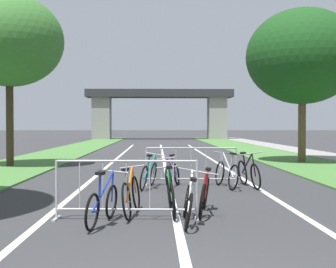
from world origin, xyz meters
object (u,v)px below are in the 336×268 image
Objects in this scene: bicycle_teal_0 at (149,174)px; bicycle_black_2 at (249,173)px; bicycle_white_6 at (188,203)px; bicycle_blue_7 at (103,204)px; tree_right_oak_near at (302,57)px; tree_left_cypress_far at (9,41)px; bicycle_silver_3 at (227,174)px; bicycle_purple_4 at (173,175)px; crowd_barrier_second at (191,166)px; bicycle_red_5 at (204,195)px; bicycle_green_8 at (171,195)px; crowd_barrier_nearest at (126,190)px; bicycle_orange_1 at (131,195)px.

bicycle_teal_0 is 2.66m from bicycle_black_2.
bicycle_white_6 is at bearing 59.14° from bicycle_black_2.
tree_right_oak_near is at bearing 71.46° from bicycle_blue_7.
bicycle_teal_0 is (5.61, -6.33, -4.61)m from tree_left_cypress_far.
tree_left_cypress_far is 12.32m from tree_right_oak_near.
bicycle_silver_3 reaches higher than bicycle_purple_4.
tree_right_oak_near is 15.13m from bicycle_blue_7.
crowd_barrier_second reaches higher than bicycle_red_5.
bicycle_green_8 is at bearing 101.06° from bicycle_purple_4.
bicycle_red_5 is at bearing -55.88° from tree_left_cypress_far.
bicycle_purple_4 is at bearing 85.86° from bicycle_green_8.
crowd_barrier_second is 1.57m from bicycle_black_2.
crowd_barrier_nearest is at bearing -130.92° from bicycle_silver_3.
bicycle_silver_3 is 1.09× the size of bicycle_blue_7.
bicycle_silver_3 is at bearing 64.68° from bicycle_orange_1.
crowd_barrier_nearest is 1.53m from bicycle_red_5.
bicycle_purple_4 is (-0.53, -0.43, -0.18)m from crowd_barrier_second.
crowd_barrier_nearest is 1.13m from bicycle_white_6.
bicycle_blue_7 is (-2.75, -4.51, -0.02)m from bicycle_silver_3.
bicycle_green_8 is at bearing -99.39° from crowd_barrier_second.
bicycle_teal_0 is at bearing 85.41° from crowd_barrier_nearest.
tree_right_oak_near reaches higher than bicycle_green_8.
bicycle_orange_1 reaches higher than bicycle_red_5.
bicycle_blue_7 is (-0.37, -0.40, -0.17)m from crowd_barrier_nearest.
tree_right_oak_near reaches higher than bicycle_white_6.
bicycle_green_8 is at bearing -69.89° from bicycle_teal_0.
bicycle_silver_3 is (-0.60, -0.07, -0.01)m from bicycle_black_2.
tree_right_oak_near is 4.05× the size of bicycle_red_5.
bicycle_silver_3 is 3.72m from bicycle_red_5.
bicycle_orange_1 is at bearing -81.29° from bicycle_teal_0.
bicycle_black_2 is (8.26, -6.23, -4.60)m from tree_left_cypress_far.
bicycle_red_5 is (1.43, 0.52, -0.17)m from crowd_barrier_nearest.
bicycle_green_8 reaches higher than bicycle_teal_0.
bicycle_red_5 is at bearing 59.07° from bicycle_black_2.
bicycle_red_5 is (-5.49, -11.62, -4.31)m from tree_right_oak_near.
bicycle_teal_0 is 1.03× the size of bicycle_purple_4.
crowd_barrier_nearest is at bearing -107.78° from crowd_barrier_second.
bicycle_purple_4 is 0.97× the size of bicycle_white_6.
tree_right_oak_near is 11.26m from bicycle_teal_0.
tree_right_oak_near is (12.20, 1.72, -0.32)m from tree_left_cypress_far.
crowd_barrier_nearest reaches higher than bicycle_silver_3.
bicycle_black_2 is (2.98, 4.18, -0.14)m from crowd_barrier_nearest.
bicycle_black_2 is 1.08× the size of bicycle_blue_7.
crowd_barrier_nearest is 1.56× the size of bicycle_purple_4.
bicycle_red_5 is at bearing 3.03° from bicycle_green_8.
bicycle_black_2 reaches higher than bicycle_blue_7.
bicycle_green_8 is (-0.63, -0.05, 0.01)m from bicycle_red_5.
tree_left_cypress_far reaches higher than bicycle_red_5.
bicycle_white_6 reaches higher than bicycle_purple_4.
crowd_barrier_nearest is 1.46× the size of bicycle_silver_3.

